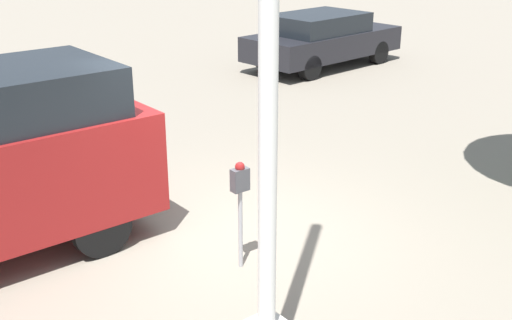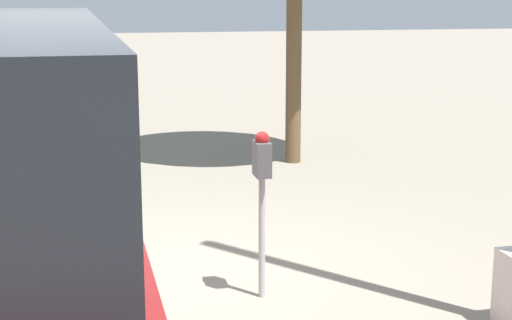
% 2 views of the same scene
% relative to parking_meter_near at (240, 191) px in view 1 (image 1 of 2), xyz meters
% --- Properties ---
extents(ground_plane, '(80.00, 80.00, 0.00)m').
position_rel_parking_meter_near_xyz_m(ground_plane, '(-0.32, -0.65, -0.95)').
color(ground_plane, gray).
extents(parking_meter_near, '(0.20, 0.11, 1.29)m').
position_rel_parking_meter_near_xyz_m(parking_meter_near, '(0.00, 0.00, 0.00)').
color(parking_meter_near, '#9E9EA3').
rests_on(parking_meter_near, ground).
extents(lamp_post, '(0.44, 0.44, 6.92)m').
position_rel_parking_meter_near_xyz_m(lamp_post, '(1.03, 1.69, 1.29)').
color(lamp_post, beige).
rests_on(lamp_post, ground).
extents(car_distant, '(4.54, 2.13, 1.42)m').
position_rel_parking_meter_near_xyz_m(car_distant, '(-8.03, -6.90, -0.20)').
color(car_distant, black).
rests_on(car_distant, ground).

